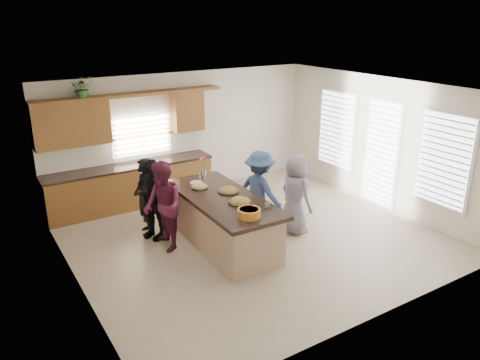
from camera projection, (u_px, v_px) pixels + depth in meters
floor at (253, 237)px, 8.94m from camera, size 6.50×6.50×0.00m
room_shell at (254, 140)px, 8.30m from camera, size 6.52×6.02×2.81m
back_cabinetry at (127, 166)px, 10.08m from camera, size 4.08×0.66×2.46m
right_wall_glazing at (383, 147)px, 9.99m from camera, size 0.06×4.00×2.25m
island at (223, 222)px, 8.48m from camera, size 1.21×2.73×0.95m
platter_front at (240, 202)px, 8.01m from camera, size 0.40×0.40×0.16m
platter_mid at (228, 191)px, 8.51m from camera, size 0.39×0.39×0.16m
platter_back at (199, 187)px, 8.71m from camera, size 0.33×0.33×0.13m
salad_bowl at (249, 213)px, 7.46m from camera, size 0.38×0.38×0.14m
clear_cup at (267, 206)px, 7.81m from camera, size 0.08×0.08×0.09m
plate_stack at (197, 184)px, 8.88m from camera, size 0.24×0.24×0.05m
flower_vase at (203, 168)px, 9.17m from camera, size 0.14×0.14×0.43m
potted_plant at (83, 88)px, 9.20m from camera, size 0.51×0.47×0.48m
woman_left_back at (145, 197)px, 8.85m from camera, size 0.48×0.62×1.51m
woman_left_mid at (163, 207)px, 8.23m from camera, size 0.63×0.81×1.63m
woman_left_front at (153, 199)px, 8.67m from camera, size 0.75×0.99×1.56m
woman_right_back at (260, 192)px, 8.97m from camera, size 0.83×1.15×1.60m
woman_right_front at (295, 194)px, 8.90m from camera, size 0.52×0.78×1.57m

